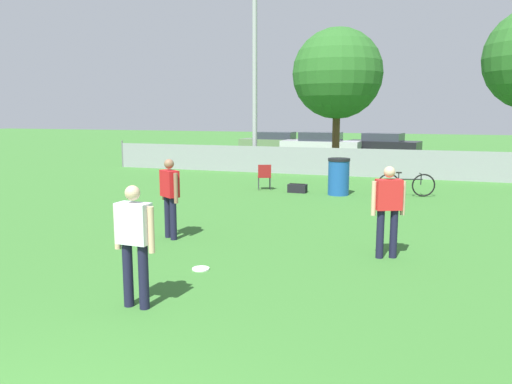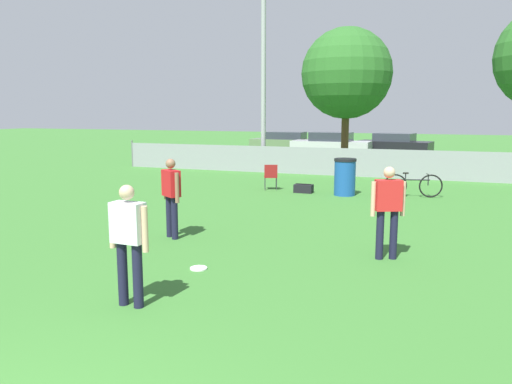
{
  "view_description": "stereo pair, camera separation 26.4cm",
  "coord_description": "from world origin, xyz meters",
  "px_view_note": "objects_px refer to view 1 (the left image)",
  "views": [
    {
      "loc": [
        2.62,
        -1.62,
        2.49
      ],
      "look_at": [
        -0.33,
        6.88,
        1.05
      ],
      "focal_mm": 35.0,
      "sensor_mm": 36.0,
      "label": 1
    },
    {
      "loc": [
        2.87,
        -1.53,
        2.49
      ],
      "look_at": [
        -0.33,
        6.88,
        1.05
      ],
      "focal_mm": 35.0,
      "sensor_mm": 36.0,
      "label": 2
    }
  ],
  "objects_px": {
    "tree_near_pole": "(337,74)",
    "parked_car_silver": "(321,144)",
    "light_pole": "(255,55)",
    "player_defender_red": "(170,193)",
    "bicycle_sideline": "(406,185)",
    "player_receiver_white": "(134,238)",
    "frisbee_disc": "(201,269)",
    "trash_bin": "(339,177)",
    "folding_chair_sideline": "(264,175)",
    "gear_bag_sideline": "(297,188)",
    "player_thrower_red": "(388,205)",
    "parked_car_dark": "(383,144)",
    "parked_car_olive": "(276,142)"
  },
  "relations": [
    {
      "from": "tree_near_pole",
      "to": "parked_car_silver",
      "type": "distance_m",
      "value": 8.02
    },
    {
      "from": "light_pole",
      "to": "player_defender_red",
      "type": "bearing_deg",
      "value": -78.77
    },
    {
      "from": "bicycle_sideline",
      "to": "parked_car_silver",
      "type": "relative_size",
      "value": 0.37
    },
    {
      "from": "player_receiver_white",
      "to": "frisbee_disc",
      "type": "distance_m",
      "value": 1.92
    },
    {
      "from": "player_receiver_white",
      "to": "trash_bin",
      "type": "height_order",
      "value": "player_receiver_white"
    },
    {
      "from": "folding_chair_sideline",
      "to": "trash_bin",
      "type": "bearing_deg",
      "value": 153.88
    },
    {
      "from": "player_receiver_white",
      "to": "bicycle_sideline",
      "type": "distance_m",
      "value": 10.51
    },
    {
      "from": "bicycle_sideline",
      "to": "gear_bag_sideline",
      "type": "relative_size",
      "value": 2.88
    },
    {
      "from": "folding_chair_sideline",
      "to": "gear_bag_sideline",
      "type": "bearing_deg",
      "value": 149.79
    },
    {
      "from": "folding_chair_sideline",
      "to": "player_defender_red",
      "type": "bearing_deg",
      "value": 70.68
    },
    {
      "from": "tree_near_pole",
      "to": "player_thrower_red",
      "type": "relative_size",
      "value": 3.79
    },
    {
      "from": "parked_car_dark",
      "to": "player_thrower_red",
      "type": "bearing_deg",
      "value": -75.33
    },
    {
      "from": "player_defender_red",
      "to": "parked_car_silver",
      "type": "xyz_separation_m",
      "value": [
        -1.19,
        20.01,
        -0.26
      ]
    },
    {
      "from": "trash_bin",
      "to": "player_defender_red",
      "type": "bearing_deg",
      "value": -109.08
    },
    {
      "from": "frisbee_disc",
      "to": "gear_bag_sideline",
      "type": "relative_size",
      "value": 0.48
    },
    {
      "from": "frisbee_disc",
      "to": "parked_car_olive",
      "type": "height_order",
      "value": "parked_car_olive"
    },
    {
      "from": "light_pole",
      "to": "player_receiver_white",
      "type": "relative_size",
      "value": 5.15
    },
    {
      "from": "player_thrower_red",
      "to": "parked_car_olive",
      "type": "xyz_separation_m",
      "value": [
        -8.67,
        21.87,
        -0.28
      ]
    },
    {
      "from": "bicycle_sideline",
      "to": "trash_bin",
      "type": "relative_size",
      "value": 1.49
    },
    {
      "from": "folding_chair_sideline",
      "to": "bicycle_sideline",
      "type": "xyz_separation_m",
      "value": [
        4.41,
        0.15,
        -0.13
      ]
    },
    {
      "from": "bicycle_sideline",
      "to": "parked_car_dark",
      "type": "bearing_deg",
      "value": 82.01
    },
    {
      "from": "trash_bin",
      "to": "player_receiver_white",
      "type": "bearing_deg",
      "value": -95.3
    },
    {
      "from": "tree_near_pole",
      "to": "player_defender_red",
      "type": "height_order",
      "value": "tree_near_pole"
    },
    {
      "from": "tree_near_pole",
      "to": "parked_car_silver",
      "type": "height_order",
      "value": "tree_near_pole"
    },
    {
      "from": "tree_near_pole",
      "to": "parked_car_dark",
      "type": "xyz_separation_m",
      "value": [
        1.24,
        8.75,
        -3.47
      ]
    },
    {
      "from": "gear_bag_sideline",
      "to": "frisbee_disc",
      "type": "bearing_deg",
      "value": -86.49
    },
    {
      "from": "trash_bin",
      "to": "parked_car_silver",
      "type": "height_order",
      "value": "parked_car_silver"
    },
    {
      "from": "parked_car_olive",
      "to": "parked_car_silver",
      "type": "bearing_deg",
      "value": -30.32
    },
    {
      "from": "player_defender_red",
      "to": "tree_near_pole",
      "type": "bearing_deg",
      "value": 119.86
    },
    {
      "from": "player_receiver_white",
      "to": "folding_chair_sideline",
      "type": "xyz_separation_m",
      "value": [
        -1.54,
        9.94,
        -0.44
      ]
    },
    {
      "from": "parked_car_olive",
      "to": "parked_car_silver",
      "type": "xyz_separation_m",
      "value": [
        3.31,
        -1.9,
        0.03
      ]
    },
    {
      "from": "folding_chair_sideline",
      "to": "gear_bag_sideline",
      "type": "xyz_separation_m",
      "value": [
        1.15,
        -0.18,
        -0.35
      ]
    },
    {
      "from": "folding_chair_sideline",
      "to": "parked_car_silver",
      "type": "relative_size",
      "value": 0.19
    },
    {
      "from": "parked_car_silver",
      "to": "parked_car_dark",
      "type": "xyz_separation_m",
      "value": [
        3.36,
        1.83,
        -0.03
      ]
    },
    {
      "from": "light_pole",
      "to": "parked_car_olive",
      "type": "distance_m",
      "value": 11.3
    },
    {
      "from": "player_defender_red",
      "to": "frisbee_disc",
      "type": "relative_size",
      "value": 5.7
    },
    {
      "from": "player_defender_red",
      "to": "frisbee_disc",
      "type": "xyz_separation_m",
      "value": [
        1.42,
        -1.62,
        -0.91
      ]
    },
    {
      "from": "gear_bag_sideline",
      "to": "trash_bin",
      "type": "bearing_deg",
      "value": -1.18
    },
    {
      "from": "trash_bin",
      "to": "parked_car_dark",
      "type": "distance_m",
      "value": 15.41
    },
    {
      "from": "player_defender_red",
      "to": "parked_car_dark",
      "type": "xyz_separation_m",
      "value": [
        2.16,
        21.83,
        -0.28
      ]
    },
    {
      "from": "gear_bag_sideline",
      "to": "parked_car_dark",
      "type": "height_order",
      "value": "parked_car_dark"
    },
    {
      "from": "player_receiver_white",
      "to": "folding_chair_sideline",
      "type": "bearing_deg",
      "value": 101.25
    },
    {
      "from": "tree_near_pole",
      "to": "frisbee_disc",
      "type": "height_order",
      "value": "tree_near_pole"
    },
    {
      "from": "trash_bin",
      "to": "parked_car_dark",
      "type": "height_order",
      "value": "parked_car_dark"
    },
    {
      "from": "bicycle_sideline",
      "to": "trash_bin",
      "type": "distance_m",
      "value": 2.0
    },
    {
      "from": "parked_car_silver",
      "to": "bicycle_sideline",
      "type": "bearing_deg",
      "value": -67.45
    },
    {
      "from": "frisbee_disc",
      "to": "tree_near_pole",
      "type": "bearing_deg",
      "value": 91.97
    },
    {
      "from": "player_defender_red",
      "to": "light_pole",
      "type": "bearing_deg",
      "value": 135.12
    },
    {
      "from": "bicycle_sideline",
      "to": "folding_chair_sideline",
      "type": "bearing_deg",
      "value": 166.29
    },
    {
      "from": "folding_chair_sideline",
      "to": "bicycle_sideline",
      "type": "bearing_deg",
      "value": 160.7
    }
  ]
}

